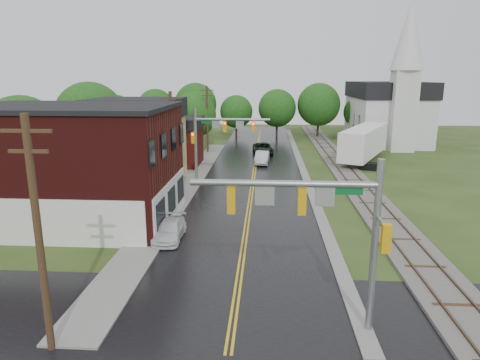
# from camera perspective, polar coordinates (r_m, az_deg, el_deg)

# --- Properties ---
(ground) EXTENTS (160.00, 160.00, 0.00)m
(ground) POSITION_cam_1_polar(r_m,az_deg,el_deg) (17.31, -1.61, -22.43)
(ground) COLOR #2D3E18
(ground) RESTS_ON ground
(main_road) EXTENTS (10.00, 90.00, 0.02)m
(main_road) POSITION_cam_1_polar(r_m,az_deg,el_deg) (45.12, 1.84, 0.57)
(main_road) COLOR black
(main_road) RESTS_ON ground
(cross_road) EXTENTS (60.00, 9.00, 0.02)m
(cross_road) POSITION_cam_1_polar(r_m,az_deg,el_deg) (18.95, -1.03, -18.88)
(cross_road) COLOR black
(cross_road) RESTS_ON ground
(curb_right) EXTENTS (0.80, 70.00, 0.12)m
(curb_right) POSITION_cam_1_polar(r_m,az_deg,el_deg) (50.14, 8.21, 1.76)
(curb_right) COLOR gray
(curb_right) RESTS_ON ground
(sidewalk_left) EXTENTS (2.40, 50.00, 0.12)m
(sidewalk_left) POSITION_cam_1_polar(r_m,az_deg,el_deg) (40.94, -7.09, -0.89)
(sidewalk_left) COLOR gray
(sidewalk_left) RESTS_ON ground
(brick_building) EXTENTS (14.30, 10.30, 8.30)m
(brick_building) POSITION_cam_1_polar(r_m,az_deg,el_deg) (32.62, -21.51, 2.01)
(brick_building) COLOR #44100E
(brick_building) RESTS_ON ground
(yellow_house) EXTENTS (8.00, 7.00, 6.40)m
(yellow_house) POSITION_cam_1_polar(r_m,az_deg,el_deg) (42.37, -13.37, 3.76)
(yellow_house) COLOR tan
(yellow_house) RESTS_ON ground
(darkred_building) EXTENTS (7.00, 6.00, 4.40)m
(darkred_building) POSITION_cam_1_polar(r_m,az_deg,el_deg) (50.86, -9.32, 4.41)
(darkred_building) COLOR #3F0F0C
(darkred_building) RESTS_ON ground
(church) EXTENTS (10.40, 18.40, 20.00)m
(church) POSITION_cam_1_polar(r_m,az_deg,el_deg) (70.33, 19.28, 9.33)
(church) COLOR silver
(church) RESTS_ON ground
(railroad) EXTENTS (3.20, 80.00, 0.30)m
(railroad) POSITION_cam_1_polar(r_m,az_deg,el_deg) (50.70, 13.40, 1.78)
(railroad) COLOR #59544C
(railroad) RESTS_ON ground
(traffic_signal_near) EXTENTS (7.34, 0.30, 7.20)m
(traffic_signal_near) POSITION_cam_1_polar(r_m,az_deg,el_deg) (16.90, 10.76, -4.60)
(traffic_signal_near) COLOR gray
(traffic_signal_near) RESTS_ON ground
(traffic_signal_far) EXTENTS (7.34, 0.43, 7.20)m
(traffic_signal_far) POSITION_cam_1_polar(r_m,az_deg,el_deg) (41.54, -3.06, 6.40)
(traffic_signal_far) COLOR gray
(traffic_signal_far) RESTS_ON ground
(utility_pole_a) EXTENTS (1.80, 0.28, 9.00)m
(utility_pole_a) POSITION_cam_1_polar(r_m,az_deg,el_deg) (17.03, -25.31, -6.45)
(utility_pole_a) COLOR #382616
(utility_pole_a) RESTS_ON ground
(utility_pole_b) EXTENTS (1.80, 0.28, 9.00)m
(utility_pole_b) POSITION_cam_1_polar(r_m,az_deg,el_deg) (37.24, -9.06, 5.01)
(utility_pole_b) COLOR #382616
(utility_pole_b) RESTS_ON ground
(utility_pole_c) EXTENTS (1.80, 0.28, 9.00)m
(utility_pole_c) POSITION_cam_1_polar(r_m,az_deg,el_deg) (58.75, -4.39, 8.24)
(utility_pole_c) COLOR #382616
(utility_pole_c) RESTS_ON ground
(tree_left_a) EXTENTS (6.80, 6.80, 8.67)m
(tree_left_a) POSITION_cam_1_polar(r_m,az_deg,el_deg) (41.93, -26.87, 5.21)
(tree_left_a) COLOR black
(tree_left_a) RESTS_ON ground
(tree_left_b) EXTENTS (7.60, 7.60, 9.69)m
(tree_left_b) POSITION_cam_1_polar(r_m,az_deg,el_deg) (49.88, -19.18, 7.74)
(tree_left_b) COLOR black
(tree_left_b) RESTS_ON ground
(tree_left_c) EXTENTS (6.00, 6.00, 7.65)m
(tree_left_c) POSITION_cam_1_polar(r_m,az_deg,el_deg) (56.22, -12.16, 7.53)
(tree_left_c) COLOR black
(tree_left_c) RESTS_ON ground
(tree_left_e) EXTENTS (6.40, 6.40, 8.16)m
(tree_left_e) POSITION_cam_1_polar(r_m,az_deg,el_deg) (60.93, -6.07, 8.49)
(tree_left_e) COLOR black
(tree_left_e) RESTS_ON ground
(suv_dark) EXTENTS (2.99, 5.66, 1.52)m
(suv_dark) POSITION_cam_1_polar(r_m,az_deg,el_deg) (57.49, 3.06, 4.16)
(suv_dark) COLOR black
(suv_dark) RESTS_ON ground
(sedan_silver) EXTENTS (1.86, 4.58, 1.48)m
(sedan_silver) POSITION_cam_1_polar(r_m,az_deg,el_deg) (51.22, 2.98, 2.98)
(sedan_silver) COLOR silver
(sedan_silver) RESTS_ON ground
(pickup_white) EXTENTS (1.72, 4.16, 1.20)m
(pickup_white) POSITION_cam_1_polar(r_m,az_deg,el_deg) (27.93, -9.35, -6.64)
(pickup_white) COLOR silver
(pickup_white) RESTS_ON ground
(semi_trailer) EXTENTS (8.31, 13.54, 4.19)m
(semi_trailer) POSITION_cam_1_polar(r_m,az_deg,el_deg) (54.55, 16.25, 4.94)
(semi_trailer) COLOR black
(semi_trailer) RESTS_ON ground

